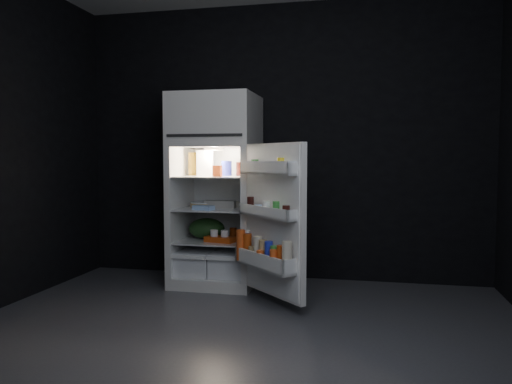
% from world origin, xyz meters
% --- Properties ---
extents(floor, '(4.00, 3.40, 0.00)m').
position_xyz_m(floor, '(0.00, 0.00, 0.00)').
color(floor, '#49494E').
rests_on(floor, ground).
extents(wall_back, '(4.00, 0.00, 2.70)m').
position_xyz_m(wall_back, '(0.00, 1.70, 1.35)').
color(wall_back, black).
rests_on(wall_back, ground).
extents(wall_front, '(4.00, 0.00, 2.70)m').
position_xyz_m(wall_front, '(0.00, -1.70, 1.35)').
color(wall_front, black).
rests_on(wall_front, ground).
extents(refrigerator, '(0.76, 0.71, 1.78)m').
position_xyz_m(refrigerator, '(-0.55, 1.32, 0.96)').
color(refrigerator, white).
rests_on(refrigerator, ground).
extents(fridge_door, '(0.64, 0.64, 1.22)m').
position_xyz_m(fridge_door, '(0.09, 0.68, 0.68)').
color(fridge_door, white).
rests_on(fridge_door, ground).
extents(milk_jug, '(0.18, 0.18, 0.24)m').
position_xyz_m(milk_jug, '(-0.67, 1.35, 1.15)').
color(milk_jug, white).
rests_on(milk_jug, refrigerator).
extents(mayo_jar, '(0.13, 0.13, 0.14)m').
position_xyz_m(mayo_jar, '(-0.46, 1.33, 1.10)').
color(mayo_jar, '#212BB3').
rests_on(mayo_jar, refrigerator).
extents(jam_jar, '(0.10, 0.10, 0.13)m').
position_xyz_m(jam_jar, '(-0.31, 1.33, 1.09)').
color(jam_jar, black).
rests_on(jam_jar, refrigerator).
extents(amber_bottle, '(0.09, 0.09, 0.22)m').
position_xyz_m(amber_bottle, '(-0.80, 1.35, 1.14)').
color(amber_bottle, '#AA791B').
rests_on(amber_bottle, refrigerator).
extents(small_carton, '(0.08, 0.06, 0.10)m').
position_xyz_m(small_carton, '(-0.49, 1.14, 1.08)').
color(small_carton, '#D14B18').
rests_on(small_carton, refrigerator).
extents(egg_carton, '(0.29, 0.13, 0.07)m').
position_xyz_m(egg_carton, '(-0.50, 1.27, 0.76)').
color(egg_carton, gray).
rests_on(egg_carton, refrigerator).
extents(pie, '(0.32, 0.32, 0.04)m').
position_xyz_m(pie, '(-0.66, 1.35, 0.75)').
color(pie, tan).
rests_on(pie, refrigerator).
extents(flat_package, '(0.21, 0.15, 0.04)m').
position_xyz_m(flat_package, '(-0.60, 1.07, 0.75)').
color(flat_package, '#99BDEC').
rests_on(flat_package, refrigerator).
extents(wrapped_pkg, '(0.13, 0.11, 0.05)m').
position_xyz_m(wrapped_pkg, '(-0.38, 1.41, 0.75)').
color(wrapped_pkg, beige).
rests_on(wrapped_pkg, refrigerator).
extents(produce_bag, '(0.42, 0.38, 0.20)m').
position_xyz_m(produce_bag, '(-0.65, 1.31, 0.52)').
color(produce_bag, '#193815').
rests_on(produce_bag, refrigerator).
extents(yogurt_tray, '(0.30, 0.21, 0.05)m').
position_xyz_m(yogurt_tray, '(-0.47, 1.16, 0.45)').
color(yogurt_tray, '#B13D0F').
rests_on(yogurt_tray, refrigerator).
extents(small_can_red, '(0.07, 0.07, 0.09)m').
position_xyz_m(small_can_red, '(-0.43, 1.46, 0.47)').
color(small_can_red, '#B13D0F').
rests_on(small_can_red, refrigerator).
extents(small_can_silver, '(0.08, 0.08, 0.09)m').
position_xyz_m(small_can_silver, '(-0.33, 1.41, 0.47)').
color(small_can_silver, silver).
rests_on(small_can_silver, refrigerator).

